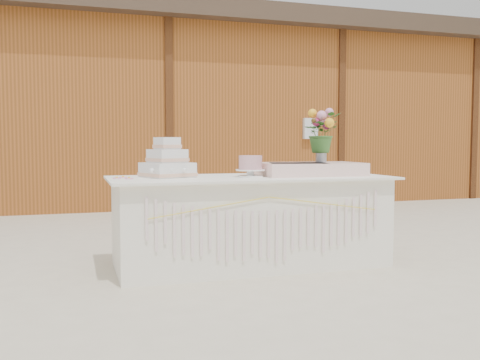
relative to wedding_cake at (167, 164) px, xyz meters
name	(u,v)px	position (x,y,z in m)	size (l,w,h in m)	color
ground	(250,265)	(0.70, -0.13, -0.88)	(80.00, 80.00, 0.00)	beige
barn	(151,111)	(0.69, 5.87, 0.79)	(12.60, 4.60, 3.30)	#954F1F
cake_table	(251,221)	(0.70, -0.13, -0.50)	(2.40, 1.00, 0.77)	white
wedding_cake	(167,164)	(0.00, 0.00, 0.00)	(0.48, 0.48, 0.34)	white
pink_cake_stand	(250,165)	(0.68, -0.19, -0.01)	(0.25, 0.25, 0.18)	white
satin_runner	(310,169)	(1.25, -0.14, -0.06)	(0.90, 0.52, 0.11)	#FFD4CD
flower_vase	(321,155)	(1.38, -0.10, 0.07)	(0.10, 0.10, 0.14)	#AEADB2
bouquet	(321,127)	(1.38, -0.10, 0.31)	(0.32, 0.28, 0.36)	#386A2A
loose_flowers	(124,177)	(-0.36, 0.00, -0.11)	(0.14, 0.34, 0.02)	pink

